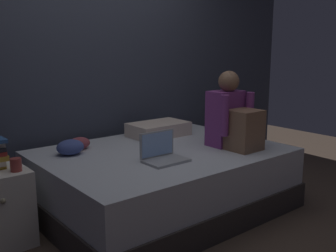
{
  "coord_description": "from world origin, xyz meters",
  "views": [
    {
      "loc": [
        -1.77,
        -2.2,
        1.37
      ],
      "look_at": [
        0.1,
        0.1,
        0.77
      ],
      "focal_mm": 41.68,
      "sensor_mm": 36.0,
      "label": 1
    }
  ],
  "objects_px": {
    "mug": "(16,165)",
    "laptop": "(162,154)",
    "bed": "(162,180)",
    "pillow": "(158,129)",
    "clothes_pile": "(74,146)",
    "person_sitting": "(233,118)"
  },
  "relations": [
    {
      "from": "mug",
      "to": "clothes_pile",
      "type": "xyz_separation_m",
      "value": [
        0.56,
        0.27,
        -0.01
      ]
    },
    {
      "from": "bed",
      "to": "clothes_pile",
      "type": "distance_m",
      "value": 0.8
    },
    {
      "from": "person_sitting",
      "to": "laptop",
      "type": "xyz_separation_m",
      "value": [
        -0.74,
        0.04,
        -0.2
      ]
    },
    {
      "from": "bed",
      "to": "mug",
      "type": "bearing_deg",
      "value": 173.94
    },
    {
      "from": "bed",
      "to": "pillow",
      "type": "distance_m",
      "value": 0.64
    },
    {
      "from": "person_sitting",
      "to": "clothes_pile",
      "type": "height_order",
      "value": "person_sitting"
    },
    {
      "from": "mug",
      "to": "laptop",
      "type": "bearing_deg",
      "value": -21.42
    },
    {
      "from": "bed",
      "to": "mug",
      "type": "xyz_separation_m",
      "value": [
        -1.17,
        0.12,
        0.33
      ]
    },
    {
      "from": "bed",
      "to": "mug",
      "type": "height_order",
      "value": "mug"
    },
    {
      "from": "laptop",
      "to": "clothes_pile",
      "type": "relative_size",
      "value": 0.93
    },
    {
      "from": "person_sitting",
      "to": "laptop",
      "type": "bearing_deg",
      "value": 176.64
    },
    {
      "from": "bed",
      "to": "pillow",
      "type": "height_order",
      "value": "pillow"
    },
    {
      "from": "laptop",
      "to": "pillow",
      "type": "distance_m",
      "value": 0.87
    },
    {
      "from": "pillow",
      "to": "person_sitting",
      "type": "bearing_deg",
      "value": -72.98
    },
    {
      "from": "laptop",
      "to": "mug",
      "type": "height_order",
      "value": "laptop"
    },
    {
      "from": "pillow",
      "to": "clothes_pile",
      "type": "xyz_separation_m",
      "value": [
        -0.92,
        -0.05,
        -0.01
      ]
    },
    {
      "from": "bed",
      "to": "pillow",
      "type": "xyz_separation_m",
      "value": [
        0.31,
        0.45,
        0.33
      ]
    },
    {
      "from": "bed",
      "to": "pillow",
      "type": "bearing_deg",
      "value": 55.54
    },
    {
      "from": "bed",
      "to": "laptop",
      "type": "distance_m",
      "value": 0.46
    },
    {
      "from": "person_sitting",
      "to": "mug",
      "type": "height_order",
      "value": "person_sitting"
    },
    {
      "from": "pillow",
      "to": "mug",
      "type": "xyz_separation_m",
      "value": [
        -1.48,
        -0.33,
        0.0
      ]
    },
    {
      "from": "laptop",
      "to": "clothes_pile",
      "type": "height_order",
      "value": "laptop"
    }
  ]
}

